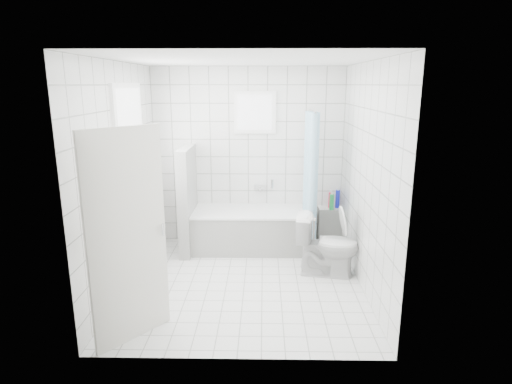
{
  "coord_description": "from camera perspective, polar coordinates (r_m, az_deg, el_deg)",
  "views": [
    {
      "loc": [
        0.23,
        -4.78,
        2.35
      ],
      "look_at": [
        0.14,
        0.35,
        1.05
      ],
      "focal_mm": 30.0,
      "sensor_mm": 36.0,
      "label": 1
    }
  ],
  "objects": [
    {
      "name": "window_back",
      "position": [
        6.25,
        -0.14,
        10.54
      ],
      "size": [
        0.5,
        0.01,
        0.5
      ],
      "primitive_type": "cube",
      "color": "white",
      "rests_on": "wall_back"
    },
    {
      "name": "wall_left",
      "position": [
        5.16,
        -17.39,
        1.82
      ],
      "size": [
        0.02,
        3.0,
        2.6
      ],
      "primitive_type": "cube",
      "color": "white",
      "rests_on": "ground"
    },
    {
      "name": "sill_bottles",
      "position": [
        5.39,
        -15.48,
        -0.54
      ],
      "size": [
        0.16,
        0.76,
        0.32
      ],
      "color": "silver",
      "rests_on": "window_sill"
    },
    {
      "name": "ledge_bottles",
      "position": [
        6.45,
        10.29,
        -1.09
      ],
      "size": [
        0.17,
        0.17,
        0.27
      ],
      "color": "#F01C3F",
      "rests_on": "tiled_ledge"
    },
    {
      "name": "shower_curtain",
      "position": [
        5.92,
        7.34,
        1.91
      ],
      "size": [
        0.14,
        0.48,
        1.78
      ],
      "primitive_type": null,
      "color": "#459FCB",
      "rests_on": "curtain_rod"
    },
    {
      "name": "bathtub",
      "position": [
        6.26,
        -0.41,
        -5.01
      ],
      "size": [
        1.73,
        0.77,
        0.58
      ],
      "color": "white",
      "rests_on": "ground"
    },
    {
      "name": "wall_front",
      "position": [
        3.45,
        -2.8,
        -3.48
      ],
      "size": [
        2.8,
        0.02,
        2.6
      ],
      "primitive_type": "cube",
      "color": "white",
      "rests_on": "ground"
    },
    {
      "name": "wall_back",
      "position": [
        6.37,
        -1.03,
        4.72
      ],
      "size": [
        2.8,
        0.02,
        2.6
      ],
      "primitive_type": "cube",
      "color": "white",
      "rests_on": "ground"
    },
    {
      "name": "curtain_rod",
      "position": [
        5.93,
        7.48,
        10.71
      ],
      "size": [
        0.02,
        0.8,
        0.02
      ],
      "primitive_type": "cylinder",
      "rotation": [
        1.57,
        0.0,
        0.0
      ],
      "color": "silver",
      "rests_on": "wall_back"
    },
    {
      "name": "window_sill",
      "position": [
        5.51,
        -15.21,
        -1.98
      ],
      "size": [
        0.18,
        1.02,
        0.08
      ],
      "primitive_type": "cube",
      "color": "white",
      "rests_on": "wall_left"
    },
    {
      "name": "ground",
      "position": [
        5.33,
        -1.55,
        -11.94
      ],
      "size": [
        3.0,
        3.0,
        0.0
      ],
      "primitive_type": "plane",
      "color": "white",
      "rests_on": "ground"
    },
    {
      "name": "window_left",
      "position": [
        5.38,
        -16.18,
        5.63
      ],
      "size": [
        0.01,
        0.9,
        1.4
      ],
      "primitive_type": "cube",
      "color": "white",
      "rests_on": "wall_left"
    },
    {
      "name": "tiled_ledge",
      "position": [
        6.58,
        10.01,
        -4.39
      ],
      "size": [
        0.4,
        0.24,
        0.55
      ],
      "primitive_type": "cube",
      "color": "white",
      "rests_on": "ground"
    },
    {
      "name": "door",
      "position": [
        4.04,
        -16.72,
        -5.91
      ],
      "size": [
        0.54,
        0.64,
        2.0
      ],
      "primitive_type": "cube",
      "rotation": [
        0.0,
        0.0,
        -0.69
      ],
      "color": "silver",
      "rests_on": "ground"
    },
    {
      "name": "ceiling",
      "position": [
        4.79,
        -1.77,
        17.2
      ],
      "size": [
        3.0,
        3.0,
        0.0
      ],
      "primitive_type": "plane",
      "rotation": [
        3.14,
        0.0,
        0.0
      ],
      "color": "white",
      "rests_on": "ground"
    },
    {
      "name": "partition_wall",
      "position": [
        6.17,
        -9.09,
        -1.01
      ],
      "size": [
        0.15,
        0.85,
        1.5
      ],
      "primitive_type": "cube",
      "color": "white",
      "rests_on": "ground"
    },
    {
      "name": "tub_faucet",
      "position": [
        6.42,
        0.55,
        0.69
      ],
      "size": [
        0.18,
        0.06,
        0.06
      ],
      "primitive_type": "cube",
      "color": "silver",
      "rests_on": "wall_back"
    },
    {
      "name": "wall_right",
      "position": [
        5.03,
        14.48,
        1.72
      ],
      "size": [
        0.02,
        3.0,
        2.6
      ],
      "primitive_type": "cube",
      "color": "white",
      "rests_on": "ground"
    },
    {
      "name": "toilet",
      "position": [
        5.47,
        9.47,
        -6.99
      ],
      "size": [
        0.83,
        0.56,
        0.78
      ],
      "primitive_type": "imported",
      "rotation": [
        0.0,
        0.0,
        1.4
      ],
      "color": "white",
      "rests_on": "ground"
    }
  ]
}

